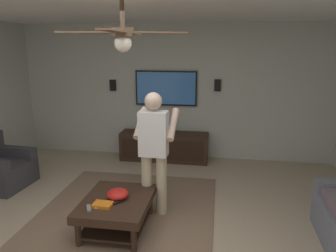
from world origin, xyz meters
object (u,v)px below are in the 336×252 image
tv (166,88)px  remote_white (102,207)px  book (103,205)px  coffee_table (117,207)px  remote_grey (89,208)px  person_standing (154,146)px  wall_speaker_right (113,85)px  ceiling_fan (123,35)px  wall_speaker_left (217,85)px  vase_round (167,128)px  remote_black (119,202)px  media_console (164,147)px  bowl (118,194)px

tv → remote_white: (-3.03, 0.24, -0.98)m
book → coffee_table: bearing=65.5°
remote_grey → tv: bearing=146.2°
person_standing → remote_white: person_standing is taller
wall_speaker_right → person_standing: bearing=-150.6°
ceiling_fan → person_standing: bearing=-4.5°
remote_white → ceiling_fan: bearing=-41.4°
wall_speaker_left → book: bearing=157.6°
remote_grey → vase_round: bearing=144.3°
coffee_table → remote_black: size_ratio=6.67×
person_standing → vase_round: size_ratio=7.45×
wall_speaker_left → wall_speaker_right: (0.00, 2.07, -0.04)m
tv → book: 3.15m
tv → remote_black: bearing=-1.8°
remote_white → wall_speaker_left: wall_speaker_left is taller
coffee_table → media_console: (2.54, -0.15, -0.02)m
remote_white → media_console: bearing=76.9°
media_console → bowl: bearing=-3.0°
person_standing → bowl: bearing=144.6°
person_standing → tv: bearing=7.6°
bowl → ceiling_fan: size_ratio=0.22×
remote_black → ceiling_fan: bearing=-112.0°
ceiling_fan → remote_black: bearing=30.2°
remote_grey → vase_round: (2.84, -0.44, 0.25)m
bowl → vase_round: (2.53, -0.20, 0.20)m
bowl → wall_speaker_left: 3.16m
coffee_table → ceiling_fan: ceiling_fan is taller
book → wall_speaker_right: wall_speaker_right is taller
bowl → wall_speaker_right: (2.78, 0.95, 0.97)m
remote_black → remote_grey: same height
media_console → remote_grey: bearing=-7.6°
bowl → remote_grey: 0.40m
tv → wall_speaker_left: (0.01, -0.99, 0.07)m
book → remote_black: bearing=36.6°
remote_white → wall_speaker_left: size_ratio=0.68×
wall_speaker_left → remote_white: bearing=158.1°
ceiling_fan → tv: bearing=2.6°
bowl → vase_round: bearing=-4.5°
coffee_table → remote_grey: size_ratio=6.67×
coffee_table → tv: 3.00m
remote_black → bowl: bearing=60.3°
coffee_table → book: size_ratio=4.55×
bowl → remote_white: bowl is taller
coffee_table → book: 0.25m
media_console → person_standing: 2.18m
tv → wall_speaker_right: (0.01, 1.08, 0.04)m
tv → ceiling_fan: ceiling_fan is taller
bowl → book: bearing=151.5°
wall_speaker_right → ceiling_fan: size_ratio=0.18×
bowl → wall_speaker_right: size_ratio=1.19×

